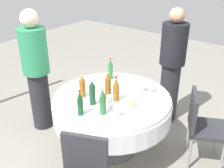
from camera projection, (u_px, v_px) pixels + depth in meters
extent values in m
plane|color=gray|center=(112.00, 149.00, 3.33)|extent=(10.00, 10.00, 0.00)
cylinder|color=white|center=(112.00, 98.00, 3.01)|extent=(1.32, 1.32, 0.04)
cylinder|color=white|center=(112.00, 108.00, 3.07)|extent=(1.35, 1.35, 0.22)
cylinder|color=slate|center=(112.00, 133.00, 3.22)|extent=(0.14, 0.14, 0.48)
cylinder|color=slate|center=(112.00, 148.00, 3.32)|extent=(0.56, 0.56, 0.03)
cylinder|color=#8C5619|center=(108.00, 89.00, 2.92)|extent=(0.07, 0.07, 0.23)
cone|color=#8C5619|center=(108.00, 76.00, 2.85)|extent=(0.06, 0.06, 0.07)
cylinder|color=gold|center=(108.00, 73.00, 2.84)|extent=(0.03, 0.03, 0.01)
cylinder|color=#8C5619|center=(116.00, 93.00, 2.88)|extent=(0.07, 0.07, 0.18)
cone|color=#8C5619|center=(116.00, 82.00, 2.82)|extent=(0.06, 0.06, 0.09)
cylinder|color=red|center=(116.00, 77.00, 2.80)|extent=(0.03, 0.03, 0.01)
cylinder|color=#2D6B38|center=(110.00, 72.00, 3.39)|extent=(0.07, 0.07, 0.18)
cone|color=#2D6B38|center=(110.00, 62.00, 3.34)|extent=(0.06, 0.06, 0.08)
cylinder|color=red|center=(110.00, 59.00, 3.32)|extent=(0.02, 0.02, 0.01)
cylinder|color=#8C5619|center=(82.00, 89.00, 2.96)|extent=(0.07, 0.07, 0.20)
cone|color=#8C5619|center=(82.00, 78.00, 2.90)|extent=(0.06, 0.06, 0.05)
cylinder|color=gold|center=(82.00, 76.00, 2.89)|extent=(0.02, 0.02, 0.01)
cylinder|color=#194728|center=(80.00, 107.00, 2.63)|extent=(0.06, 0.06, 0.18)
cone|color=#194728|center=(80.00, 95.00, 2.57)|extent=(0.05, 0.05, 0.09)
cylinder|color=red|center=(79.00, 91.00, 2.55)|extent=(0.02, 0.02, 0.01)
cylinder|color=#194728|center=(92.00, 95.00, 2.81)|extent=(0.07, 0.07, 0.22)
cone|color=#194728|center=(92.00, 83.00, 2.74)|extent=(0.06, 0.06, 0.06)
cylinder|color=silver|center=(92.00, 80.00, 2.73)|extent=(0.03, 0.03, 0.01)
cylinder|color=#2D6B38|center=(103.00, 105.00, 2.65)|extent=(0.07, 0.07, 0.19)
cone|color=#2D6B38|center=(103.00, 93.00, 2.58)|extent=(0.06, 0.06, 0.09)
cylinder|color=gold|center=(103.00, 88.00, 2.56)|extent=(0.03, 0.03, 0.01)
cylinder|color=white|center=(117.00, 117.00, 2.62)|extent=(0.06, 0.06, 0.00)
cylinder|color=white|center=(117.00, 114.00, 2.61)|extent=(0.01, 0.01, 0.07)
cylinder|color=white|center=(117.00, 108.00, 2.58)|extent=(0.07, 0.07, 0.07)
cylinder|color=white|center=(141.00, 91.00, 3.11)|extent=(0.06, 0.06, 0.00)
cylinder|color=white|center=(141.00, 88.00, 3.09)|extent=(0.01, 0.01, 0.08)
cylinder|color=white|center=(142.00, 83.00, 3.05)|extent=(0.07, 0.07, 0.07)
cylinder|color=maroon|center=(142.00, 84.00, 3.06)|extent=(0.06, 0.06, 0.03)
cylinder|color=white|center=(110.00, 107.00, 2.79)|extent=(0.06, 0.06, 0.00)
cylinder|color=white|center=(110.00, 104.00, 2.77)|extent=(0.01, 0.01, 0.06)
cylinder|color=white|center=(110.00, 99.00, 2.74)|extent=(0.07, 0.07, 0.07)
cylinder|color=maroon|center=(110.00, 100.00, 2.75)|extent=(0.06, 0.06, 0.03)
cylinder|color=white|center=(150.00, 93.00, 3.08)|extent=(0.06, 0.06, 0.00)
cylinder|color=white|center=(150.00, 90.00, 3.06)|extent=(0.01, 0.01, 0.07)
cylinder|color=white|center=(150.00, 84.00, 3.03)|extent=(0.07, 0.07, 0.08)
cylinder|color=white|center=(100.00, 90.00, 3.13)|extent=(0.25, 0.25, 0.02)
cylinder|color=white|center=(132.00, 105.00, 2.81)|extent=(0.24, 0.24, 0.02)
ellipsoid|color=tan|center=(133.00, 104.00, 2.80)|extent=(0.11, 0.09, 0.02)
cylinder|color=white|center=(81.00, 84.00, 3.26)|extent=(0.23, 0.23, 0.02)
cube|color=silver|center=(119.00, 85.00, 3.26)|extent=(0.12, 0.15, 0.00)
cube|color=white|center=(136.00, 80.00, 3.37)|extent=(0.18, 0.18, 0.02)
cylinder|color=#26262B|center=(40.00, 100.00, 3.61)|extent=(0.26, 0.26, 0.81)
cylinder|color=#2D8C59|center=(34.00, 51.00, 3.30)|extent=(0.34, 0.34, 0.58)
sphere|color=beige|center=(29.00, 18.00, 3.12)|extent=(0.22, 0.22, 0.22)
cylinder|color=#26262B|center=(169.00, 92.00, 3.77)|extent=(0.26, 0.26, 0.86)
cylinder|color=black|center=(174.00, 44.00, 3.45)|extent=(0.34, 0.34, 0.54)
sphere|color=tan|center=(177.00, 15.00, 3.29)|extent=(0.19, 0.19, 0.19)
cube|color=#2D2D33|center=(207.00, 129.00, 2.94)|extent=(0.54, 0.54, 0.04)
cube|color=#2D2D33|center=(193.00, 111.00, 2.88)|extent=(0.21, 0.38, 0.42)
cylinder|color=gray|center=(222.00, 158.00, 2.87)|extent=(0.03, 0.03, 0.43)
cylinder|color=gray|center=(217.00, 138.00, 3.16)|extent=(0.03, 0.03, 0.43)
cylinder|color=gray|center=(190.00, 154.00, 2.93)|extent=(0.03, 0.03, 0.43)
cylinder|color=gray|center=(188.00, 135.00, 3.22)|extent=(0.03, 0.03, 0.43)
cube|color=#2D2D33|center=(85.00, 156.00, 2.24)|extent=(0.38, 0.19, 0.42)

